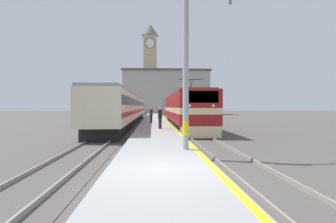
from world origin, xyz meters
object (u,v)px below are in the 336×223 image
(catenary_mast, at_px, (187,63))
(person_on_platform, at_px, (151,115))
(second_waiting_passenger, at_px, (160,117))
(clock_tower, at_px, (150,66))
(locomotive_train, at_px, (184,110))
(passenger_train, at_px, (128,108))

(catenary_mast, height_order, person_on_platform, catenary_mast)
(second_waiting_passenger, bearing_deg, clock_tower, 91.29)
(catenary_mast, bearing_deg, second_waiting_passenger, 94.70)
(person_on_platform, bearing_deg, second_waiting_passenger, -84.12)
(catenary_mast, bearing_deg, clock_tower, 91.76)
(locomotive_train, xyz_separation_m, second_waiting_passenger, (-2.65, -5.76, -0.49))
(clock_tower, bearing_deg, person_on_platform, -89.31)
(person_on_platform, height_order, second_waiting_passenger, second_waiting_passenger)
(person_on_platform, bearing_deg, passenger_train, 113.00)
(second_waiting_passenger, height_order, clock_tower, clock_tower)
(passenger_train, bearing_deg, catenary_mast, -79.29)
(passenger_train, bearing_deg, clock_tower, 87.17)
(clock_tower, bearing_deg, locomotive_train, -86.01)
(catenary_mast, height_order, clock_tower, clock_tower)
(locomotive_train, bearing_deg, catenary_mast, -96.38)
(locomotive_train, xyz_separation_m, passenger_train, (-6.57, 9.11, 0.12))
(second_waiting_passenger, bearing_deg, locomotive_train, 65.28)
(locomotive_train, bearing_deg, passenger_train, 125.79)
(locomotive_train, height_order, passenger_train, locomotive_train)
(second_waiting_passenger, xyz_separation_m, clock_tower, (-1.46, 64.67, 14.08))
(person_on_platform, height_order, clock_tower, clock_tower)
(catenary_mast, height_order, second_waiting_passenger, catenary_mast)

